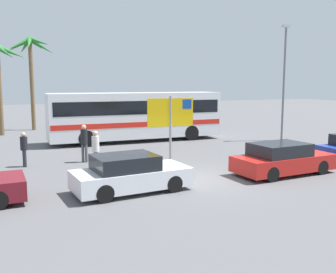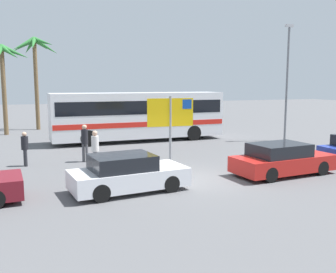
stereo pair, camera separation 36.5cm
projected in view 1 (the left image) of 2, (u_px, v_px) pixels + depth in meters
ground at (196, 178)px, 15.19m from camera, size 120.00×120.00×0.00m
bus_front_coach at (136, 114)px, 24.75m from camera, size 11.21×2.47×3.17m
ferry_sign at (171, 115)px, 17.44m from camera, size 2.20×0.24×3.20m
car_red at (283, 159)px, 15.79m from camera, size 4.48×2.10×1.32m
car_white at (130, 174)px, 13.21m from camera, size 4.21×2.15×1.32m
pedestrian_crossing_lot at (96, 147)px, 16.32m from camera, size 0.32×0.32×1.76m
pedestrian_by_bus at (84, 140)px, 18.13m from camera, size 0.32×0.32×1.81m
pedestrian_near_sign at (24, 147)px, 17.15m from camera, size 0.32×0.32×1.59m
lamp_post_left_side at (284, 79)px, 24.83m from camera, size 0.56×0.20×7.52m
palm_tree_inland at (30, 53)px, 30.13m from camera, size 3.77×3.89×7.48m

